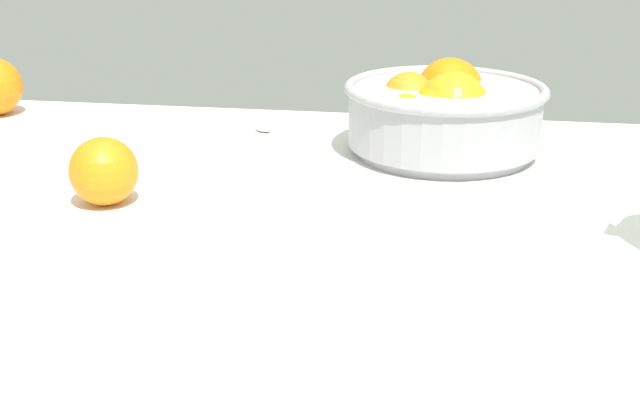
{
  "coord_description": "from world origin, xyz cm",
  "views": [
    {
      "loc": [
        10.72,
        -69.4,
        30.28
      ],
      "look_at": [
        0.23,
        -3.89,
        5.9
      ],
      "focal_mm": 46.39,
      "sensor_mm": 36.0,
      "label": 1
    }
  ],
  "objects": [
    {
      "name": "fruit_bowl",
      "position": [
        10.02,
        31.36,
        5.22
      ],
      "size": [
        24.92,
        24.92,
        10.94
      ],
      "color": "#99999E",
      "rests_on": "ground_plane"
    },
    {
      "name": "loose_orange_0",
      "position": [
        -24.27,
        7.34,
        3.58
      ],
      "size": [
        7.17,
        7.17,
        7.17
      ],
      "primitive_type": "sphere",
      "color": "orange",
      "rests_on": "ground_plane"
    },
    {
      "name": "spoon",
      "position": [
        -11.46,
        35.11,
        0.43
      ],
      "size": [
        12.64,
        12.68,
        1.0
      ],
      "color": "silver",
      "rests_on": "ground_plane"
    },
    {
      "name": "ground_plane",
      "position": [
        0.0,
        0.0,
        -1.5
      ],
      "size": [
        126.84,
        99.63,
        3.0
      ],
      "primitive_type": "cube",
      "color": "white"
    }
  ]
}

